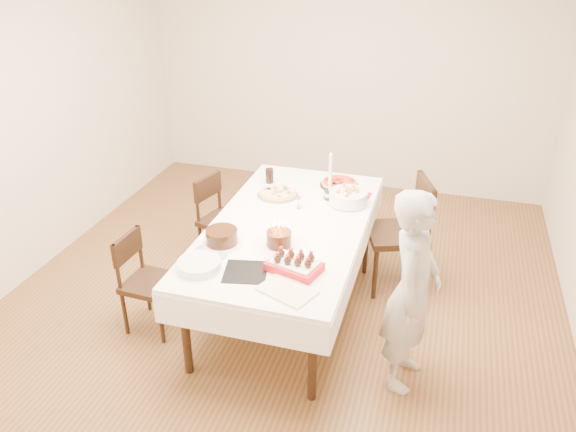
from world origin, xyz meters
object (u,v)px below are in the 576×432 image
(pizza_white, at_px, (278,194))
(birthday_cake, at_px, (279,234))
(pizza_pepperoni, at_px, (339,183))
(pasta_bowl, at_px, (348,197))
(cola_glass, at_px, (270,176))
(dining_table, at_px, (288,266))
(layer_cake, at_px, (222,237))
(taper_candle, at_px, (330,176))
(strawberry_box, at_px, (294,265))
(person, at_px, (412,292))
(chair_left_dessert, at_px, (151,283))
(chair_left_savory, at_px, (225,221))
(chair_right_savory, at_px, (396,234))

(pizza_white, xyz_separation_m, birthday_cake, (0.25, -0.78, 0.07))
(pizza_white, bearing_deg, pizza_pepperoni, 38.01)
(birthday_cake, bearing_deg, pasta_bowl, 66.97)
(pizza_pepperoni, height_order, cola_glass, cola_glass)
(dining_table, distance_m, birthday_cake, 0.57)
(birthday_cake, bearing_deg, layer_cake, -166.66)
(taper_candle, bearing_deg, strawberry_box, -89.10)
(person, bearing_deg, layer_cake, 90.80)
(pizza_white, relative_size, layer_cake, 1.20)
(pizza_white, height_order, pizza_pepperoni, same)
(dining_table, xyz_separation_m, layer_cake, (-0.37, -0.42, 0.43))
(pizza_pepperoni, height_order, strawberry_box, strawberry_box)
(layer_cake, xyz_separation_m, strawberry_box, (0.59, -0.18, -0.02))
(cola_glass, bearing_deg, pizza_pepperoni, 10.09)
(taper_candle, bearing_deg, chair_left_dessert, -136.13)
(pizza_pepperoni, bearing_deg, pizza_white, -141.99)
(chair_left_dessert, relative_size, strawberry_box, 2.30)
(dining_table, relative_size, pasta_bowl, 6.90)
(pizza_white, distance_m, cola_glass, 0.29)
(chair_left_dessert, relative_size, pizza_pepperoni, 2.33)
(cola_glass, distance_m, layer_cake, 1.11)
(pizza_white, bearing_deg, person, -40.07)
(chair_left_savory, bearing_deg, strawberry_box, 146.43)
(taper_candle, bearing_deg, birthday_cake, -101.66)
(pizza_pepperoni, relative_size, pasta_bowl, 1.08)
(chair_right_savory, bearing_deg, person, -99.44)
(dining_table, height_order, cola_glass, cola_glass)
(taper_candle, relative_size, strawberry_box, 1.23)
(dining_table, height_order, chair_left_dessert, chair_left_dessert)
(chair_right_savory, relative_size, taper_candle, 2.36)
(pizza_pepperoni, bearing_deg, cola_glass, -169.91)
(pizza_white, height_order, pasta_bowl, pasta_bowl)
(dining_table, bearing_deg, layer_cake, -130.85)
(chair_left_savory, distance_m, pasta_bowl, 1.18)
(dining_table, relative_size, chair_left_dessert, 2.74)
(pizza_pepperoni, xyz_separation_m, taper_candle, (-0.03, -0.28, 0.19))
(dining_table, height_order, birthday_cake, birthday_cake)
(chair_left_dessert, bearing_deg, chair_right_savory, -143.90)
(person, relative_size, cola_glass, 10.84)
(chair_left_savory, distance_m, pizza_pepperoni, 1.08)
(cola_glass, bearing_deg, chair_right_savory, -7.62)
(pizza_white, xyz_separation_m, taper_candle, (0.42, 0.07, 0.19))
(chair_left_savory, height_order, pasta_bowl, pasta_bowl)
(pasta_bowl, xyz_separation_m, strawberry_box, (-0.15, -1.08, -0.02))
(chair_left_savory, relative_size, strawberry_box, 2.39)
(chair_left_dessert, height_order, cola_glass, cola_glass)
(dining_table, distance_m, pizza_white, 0.64)
(pizza_pepperoni, relative_size, cola_glass, 2.57)
(birthday_cake, bearing_deg, chair_right_savory, 49.38)
(taper_candle, bearing_deg, pasta_bowl, -15.16)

